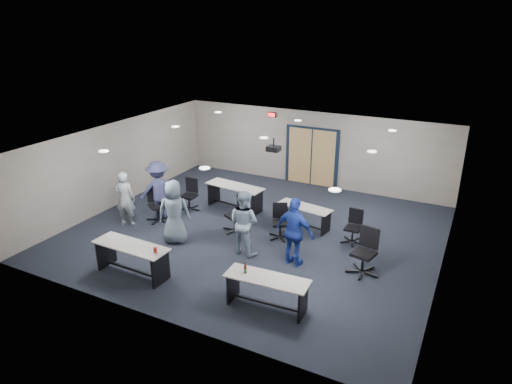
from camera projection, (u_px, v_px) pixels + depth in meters
The scene contains 25 objects.
floor at pixel (256, 232), 13.15m from camera, with size 10.00×10.00×0.00m, color black.
back_wall at pixel (312, 149), 16.41m from camera, with size 10.00×0.04×2.70m, color gray.
front_wall at pixel (152, 261), 8.92m from camera, with size 10.00×0.04×2.70m, color gray.
left_wall at pixel (118, 163), 14.78m from camera, with size 0.04×9.00×2.70m, color gray.
right_wall at pixel (448, 223), 10.55m from camera, with size 0.04×9.00×2.70m, color gray.
ceiling at pixel (256, 141), 12.18m from camera, with size 10.00×9.00×0.04m, color white.
double_door at pixel (312, 157), 16.48m from camera, with size 2.00×0.07×2.20m.
exit_sign at pixel (272, 115), 16.64m from camera, with size 0.32×0.07×0.18m.
ceiling_projector at pixel (274, 148), 12.57m from camera, with size 0.35×0.32×0.37m.
ceiling_can_lights at pixel (260, 140), 12.40m from camera, with size 6.24×5.74×0.02m, color white, non-canonical shape.
table_front_left at pixel (132, 254), 10.82m from camera, with size 1.95×0.70×0.91m.
table_front_right at pixel (267, 287), 9.58m from camera, with size 1.83×0.70×1.00m.
table_back_left at pixel (235, 193), 14.58m from camera, with size 1.98×0.86×0.78m.
table_back_right at pixel (304, 213), 13.30m from camera, with size 1.69×0.81×0.66m.
chair_back_a at pixel (189, 195), 14.48m from camera, with size 0.64×0.64×1.01m, color black, non-canonical shape.
chair_back_b at pixel (235, 215), 13.03m from camera, with size 0.65×0.65×1.03m, color black, non-canonical shape.
chair_back_c at pixel (280, 222), 12.63m from camera, with size 0.62×0.62×0.98m, color black, non-canonical shape.
chair_back_d at pixel (353, 227), 12.36m from camera, with size 0.59×0.59×0.94m, color black, non-canonical shape.
chair_loose_left at pixel (158, 204), 13.68m from camera, with size 0.67×0.67×1.07m, color black, non-canonical shape.
chair_loose_right at pixel (364, 252), 10.85m from camera, with size 0.72×0.72×1.14m, color black, non-canonical shape.
person_gray at pixel (125, 199), 13.33m from camera, with size 0.61×0.40×1.66m, color #9EA6AD.
person_plaid at pixel (174, 212), 12.29m from camera, with size 0.87×0.56×1.77m, color slate.
person_lightblue at pixel (244, 222), 11.74m from camera, with size 0.84×0.65×1.72m, color #98B0C9.
person_navy at pixel (295, 232), 11.12m from camera, with size 1.05×0.44×1.78m, color navy.
person_back at pixel (159, 190), 13.73m from camera, with size 1.18×0.68×1.83m, color navy.
Camera 1 is at (5.37, -10.56, 5.83)m, focal length 32.00 mm.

